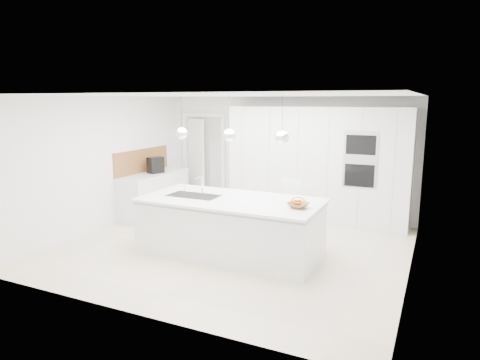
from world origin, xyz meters
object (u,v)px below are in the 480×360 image
at_px(bar_stool_left, 289,213).
at_px(bar_stool_right, 301,216).
at_px(island_base, 230,228).
at_px(espresso_machine, 156,165).
at_px(fruit_bowl, 298,205).

bearing_deg(bar_stool_left, bar_stool_right, -2.50).
bearing_deg(bar_stool_left, island_base, -130.44).
xyz_separation_m(espresso_machine, bar_stool_left, (3.20, -0.63, -0.53)).
height_order(island_base, espresso_machine, espresso_machine).
distance_m(fruit_bowl, espresso_machine, 3.99).
xyz_separation_m(bar_stool_left, bar_stool_right, (0.21, 0.01, -0.03)).
height_order(bar_stool_left, bar_stool_right, bar_stool_left).
height_order(fruit_bowl, bar_stool_right, bar_stool_right).
height_order(fruit_bowl, bar_stool_left, bar_stool_left).
height_order(island_base, fruit_bowl, fruit_bowl).
height_order(island_base, bar_stool_right, bar_stool_right).
relative_size(island_base, fruit_bowl, 9.31).
bearing_deg(fruit_bowl, island_base, 177.67).
bearing_deg(bar_stool_right, fruit_bowl, -82.08).
height_order(fruit_bowl, espresso_machine, espresso_machine).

